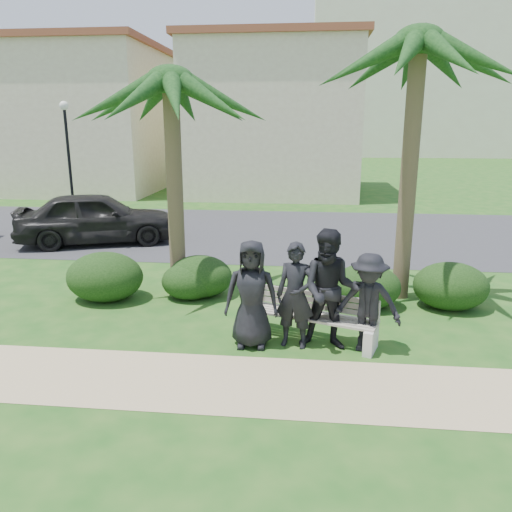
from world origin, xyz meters
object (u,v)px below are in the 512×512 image
object	(u,v)px
man_b	(296,295)
man_d	(368,303)
street_lamp	(67,136)
park_bench	(310,320)
man_c	(330,290)
man_a	(252,294)
palm_right	(419,44)
car_a	(96,218)
palm_left	(170,82)

from	to	relation	value
man_b	man_d	distance (m)	1.10
man_d	street_lamp	bearing A→B (deg)	145.66
park_bench	man_c	distance (m)	0.73
street_lamp	man_a	size ratio (longest dim) A/B	2.52
man_a	palm_right	distance (m)	5.45
man_d	palm_right	distance (m)	4.87
man_d	man_c	bearing A→B (deg)	-169.72
man_b	man_d	size ratio (longest dim) A/B	1.08
palm_right	street_lamp	bearing A→B (deg)	139.52
park_bench	man_a	size ratio (longest dim) A/B	1.33
park_bench	man_b	bearing A→B (deg)	-113.12
man_d	man_a	bearing A→B (deg)	-164.85
man_b	palm_right	bearing A→B (deg)	63.61
man_a	palm_right	size ratio (longest dim) A/B	0.30
street_lamp	man_c	xyz separation A→B (m)	(10.15, -12.53, -2.00)
man_a	man_c	distance (m)	1.21
street_lamp	car_a	distance (m)	7.43
man_a	car_a	xyz separation A→B (m)	(-5.28, 6.50, -0.09)
palm_right	car_a	xyz separation A→B (m)	(-8.02, 3.90, -4.02)
man_b	palm_right	size ratio (longest dim) A/B	0.29
man_c	car_a	bearing A→B (deg)	140.71
street_lamp	palm_left	distance (m)	12.48
palm_left	car_a	bearing A→B (deg)	130.49
park_bench	palm_left	xyz separation A→B (m)	(-2.71, 2.10, 3.82)
man_b	man_c	world-z (taller)	man_c
man_b	palm_right	world-z (taller)	palm_right
man_d	man_b	bearing A→B (deg)	-167.95
park_bench	man_c	bearing A→B (deg)	-23.59
man_c	palm_left	world-z (taller)	palm_left
man_b	man_d	world-z (taller)	man_b
street_lamp	palm_right	size ratio (longest dim) A/B	0.75
palm_left	car_a	distance (m)	6.35
man_c	car_a	distance (m)	9.15
man_a	man_b	xyz separation A→B (m)	(0.68, 0.06, -0.02)
man_d	car_a	bearing A→B (deg)	152.57
man_d	park_bench	bearing A→B (deg)	175.04
man_b	man_c	size ratio (longest dim) A/B	0.88
park_bench	man_a	distance (m)	1.09
street_lamp	man_d	size ratio (longest dim) A/B	2.77
street_lamp	car_a	xyz separation A→B (m)	(3.67, -6.08, -2.19)
man_c	man_d	bearing A→B (deg)	0.63
man_d	car_a	xyz separation A→B (m)	(-7.06, 6.50, -0.02)
park_bench	man_d	distance (m)	1.02
park_bench	man_c	xyz separation A→B (m)	(0.29, -0.27, 0.61)
man_b	man_a	bearing A→B (deg)	-162.46
street_lamp	palm_right	xyz separation A→B (m)	(11.68, -9.97, 1.84)
palm_left	car_a	world-z (taller)	palm_left
park_bench	man_d	world-z (taller)	man_d
park_bench	car_a	distance (m)	8.76
man_a	man_d	size ratio (longest dim) A/B	1.10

